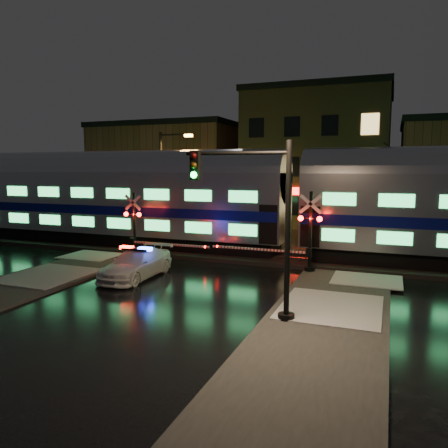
{
  "coord_description": "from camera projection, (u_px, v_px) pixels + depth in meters",
  "views": [
    {
      "loc": [
        8.34,
        -18.57,
        5.14
      ],
      "look_at": [
        0.26,
        2.5,
        2.2
      ],
      "focal_mm": 35.0,
      "sensor_mm": 36.0,
      "label": 1
    }
  ],
  "objects": [
    {
      "name": "ground",
      "position": [
        200.0,
        276.0,
        20.82
      ],
      "size": [
        120.0,
        120.0,
        0.0
      ],
      "primitive_type": "plane",
      "color": "black",
      "rests_on": "ground"
    },
    {
      "name": "ballast",
      "position": [
        235.0,
        254.0,
        25.44
      ],
      "size": [
        90.0,
        4.2,
        0.24
      ],
      "primitive_type": "cube",
      "color": "black",
      "rests_on": "ground"
    },
    {
      "name": "sidewalk_right",
      "position": [
        318.0,
        340.0,
        12.95
      ],
      "size": [
        4.0,
        20.0,
        0.12
      ],
      "primitive_type": "cube",
      "color": "#2D2D2D",
      "rests_on": "ground"
    },
    {
      "name": "building_left",
      "position": [
        172.0,
        174.0,
        45.23
      ],
      "size": [
        14.0,
        10.0,
        9.0
      ],
      "primitive_type": "cube",
      "color": "brown",
      "rests_on": "ground"
    },
    {
      "name": "building_mid",
      "position": [
        319.0,
        161.0,
        40.2
      ],
      "size": [
        12.0,
        11.0,
        11.5
      ],
      "primitive_type": "cube",
      "color": "brown",
      "rests_on": "ground"
    },
    {
      "name": "train",
      "position": [
        295.0,
        200.0,
        23.78
      ],
      "size": [
        51.0,
        3.12,
        5.92
      ],
      "color": "black",
      "rests_on": "ballast"
    },
    {
      "name": "police_car",
      "position": [
        136.0,
        264.0,
        20.37
      ],
      "size": [
        1.86,
        4.55,
        1.48
      ],
      "rotation": [
        0.0,
        0.0,
        0.0
      ],
      "color": "white",
      "rests_on": "ground"
    },
    {
      "name": "crossing_signal_right",
      "position": [
        302.0,
        240.0,
        21.18
      ],
      "size": [
        5.65,
        0.65,
        4.0
      ],
      "color": "black",
      "rests_on": "ground"
    },
    {
      "name": "crossing_signal_left",
      "position": [
        139.0,
        232.0,
        24.44
      ],
      "size": [
        5.29,
        0.63,
        3.75
      ],
      "color": "black",
      "rests_on": "ground"
    },
    {
      "name": "traffic_light",
      "position": [
        260.0,
        226.0,
        14.45
      ],
      "size": [
        3.88,
        0.7,
        6.0
      ],
      "rotation": [
        0.0,
        0.0,
        0.26
      ],
      "color": "black",
      "rests_on": "ground"
    },
    {
      "name": "streetlight",
      "position": [
        164.0,
        178.0,
        31.0
      ],
      "size": [
        2.54,
        0.27,
        7.59
      ],
      "color": "black",
      "rests_on": "ground"
    }
  ]
}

